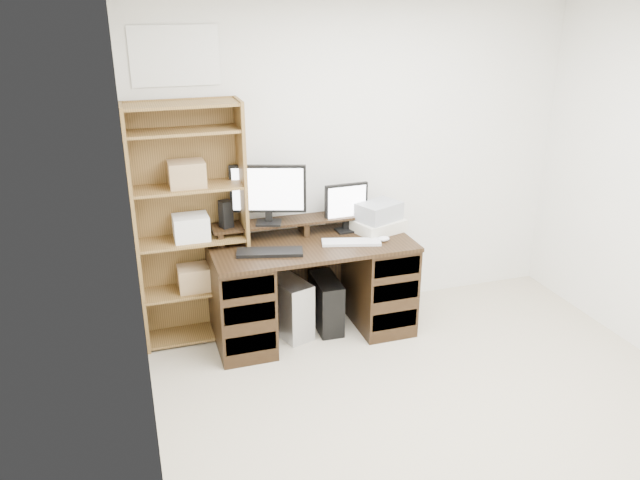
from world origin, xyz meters
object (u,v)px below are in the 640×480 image
tower_silver (288,306)px  bookshelf (191,224)px  monitor_wide (268,191)px  tower_black (326,303)px  desk (311,286)px  printer (378,225)px  monitor_small (346,205)px

tower_silver → bookshelf: bearing=148.6°
monitor_wide → bookshelf: bearing=-164.6°
tower_silver → tower_black: size_ratio=1.08×
bookshelf → desk: bearing=-14.1°
desk → tower_silver: bearing=166.2°
tower_silver → printer: bearing=-15.1°
monitor_wide → printer: (0.84, -0.11, -0.32)m
desk → printer: bearing=7.4°
monitor_wide → printer: 0.91m
tower_silver → monitor_wide: bearing=105.4°
monitor_small → printer: size_ratio=1.02×
monitor_small → monitor_wide: bearing=174.9°
monitor_wide → tower_black: bearing=-3.7°
monitor_small → bookshelf: 1.18m
desk → monitor_small: (0.33, 0.16, 0.57)m
tower_black → bookshelf: (-0.98, 0.18, 0.71)m
printer → bookshelf: 1.43m
tower_black → bookshelf: size_ratio=0.23×
monitor_wide → bookshelf: (-0.58, 0.02, -0.20)m
monitor_small → printer: 0.30m
bookshelf → monitor_wide: bearing=-2.4°
monitor_small → tower_silver: size_ratio=0.83×
monitor_small → tower_black: bearing=-149.6°
tower_black → desk: bearing=-164.8°
tower_silver → bookshelf: size_ratio=0.25×
monitor_wide → tower_black: size_ratio=1.29×
printer → bookshelf: bearing=157.6°
desk → printer: 0.70m
monitor_wide → monitor_small: monitor_wide is taller
monitor_wide → tower_black: (0.40, -0.16, -0.91)m
monitor_wide → monitor_small: bearing=15.1°
bookshelf → tower_silver: bearing=-14.1°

